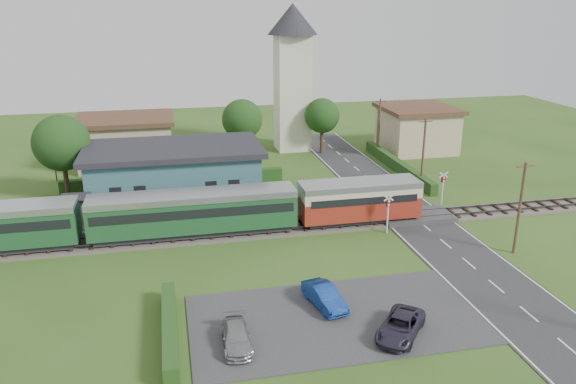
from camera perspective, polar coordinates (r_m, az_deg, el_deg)
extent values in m
plane|color=#2D4C19|center=(44.62, 2.13, -4.66)|extent=(120.00, 120.00, 0.00)
cube|color=#4C443D|center=(46.36, 1.52, -3.59)|extent=(76.00, 3.20, 0.20)
cube|color=#3F3F47|center=(45.60, 1.73, -3.56)|extent=(76.00, 0.08, 0.15)
cube|color=#3F3F47|center=(46.89, 1.31, -2.90)|extent=(76.00, 0.08, 0.15)
cube|color=#28282B|center=(47.93, 13.81, -3.48)|extent=(6.00, 70.00, 0.05)
cube|color=#333335|center=(33.97, 4.77, -12.70)|extent=(17.00, 9.00, 0.08)
cube|color=#333335|center=(49.52, 12.84, -2.42)|extent=(6.20, 3.40, 0.45)
cube|color=gray|center=(48.11, -11.08, -2.94)|extent=(30.00, 3.00, 0.45)
cube|color=beige|center=(48.21, -20.72, -1.98)|extent=(2.00, 2.00, 2.40)
cube|color=#232328|center=(47.80, -20.89, -0.55)|extent=(2.30, 2.30, 0.15)
cube|color=#376879|center=(52.88, -11.42, 1.54)|extent=(15.00, 8.00, 4.80)
cube|color=#232328|center=(52.17, -11.61, 4.32)|extent=(16.00, 9.00, 0.50)
cube|color=#232328|center=(49.54, -11.21, -1.22)|extent=(1.20, 0.12, 2.20)
cube|color=black|center=(49.34, -17.11, -0.19)|extent=(1.00, 0.12, 1.20)
cube|color=black|center=(49.19, -14.79, -0.03)|extent=(1.00, 0.12, 1.20)
cube|color=black|center=(49.23, -7.82, 0.45)|extent=(1.00, 0.12, 1.20)
cube|color=black|center=(49.41, -5.51, 0.61)|extent=(1.00, 0.12, 1.20)
cube|color=#232328|center=(47.49, 7.18, -2.54)|extent=(9.00, 2.20, 0.50)
cube|color=maroon|center=(47.14, 7.23, -1.41)|extent=(10.00, 2.80, 1.80)
cube|color=beige|center=(46.72, 7.29, 0.03)|extent=(10.00, 2.82, 0.90)
cube|color=black|center=(46.84, 7.27, -0.37)|extent=(9.00, 2.88, 0.60)
cube|color=#9B9FA7|center=(46.52, 7.32, 0.79)|extent=(10.00, 2.90, 0.45)
cube|color=#232328|center=(45.03, -9.43, -3.87)|extent=(15.20, 2.20, 0.50)
cube|color=#1B4A26|center=(44.48, -9.53, -2.09)|extent=(16.00, 2.80, 2.60)
cube|color=black|center=(44.34, -9.56, -1.61)|extent=(15.40, 2.86, 0.70)
cube|color=#9B9FA7|center=(44.00, -9.63, -0.39)|extent=(16.00, 2.90, 0.50)
cube|color=beige|center=(70.15, 0.45, 9.98)|extent=(4.00, 4.00, 14.00)
cone|color=#232328|center=(69.35, 0.47, 17.18)|extent=(6.00, 6.00, 3.60)
cube|color=tan|center=(66.54, -16.07, 4.81)|extent=(10.00, 8.00, 5.00)
cube|color=#472D1E|center=(65.96, -16.28, 7.12)|extent=(10.80, 8.80, 0.50)
cube|color=tan|center=(72.11, 12.94, 6.11)|extent=(8.00, 8.00, 5.00)
cube|color=#472D1E|center=(71.58, 13.10, 8.25)|extent=(8.80, 8.80, 0.50)
cube|color=#193814|center=(32.50, -11.92, -13.51)|extent=(0.80, 9.00, 1.20)
cube|color=#193814|center=(63.16, 11.06, 2.68)|extent=(0.80, 18.00, 1.20)
cube|color=#193814|center=(57.69, -11.43, 1.17)|extent=(22.00, 0.80, 1.30)
cylinder|color=#332316|center=(56.67, -21.63, 1.37)|extent=(0.44, 0.44, 4.12)
sphere|color=#143311|center=(55.84, -22.03, 4.64)|extent=(5.20, 5.20, 5.20)
cylinder|color=#332316|center=(65.11, -4.62, 4.67)|extent=(0.44, 0.44, 3.85)
sphere|color=#143311|center=(64.42, -4.69, 7.35)|extent=(4.60, 4.60, 4.60)
cylinder|color=#332316|center=(69.03, 3.43, 5.39)|extent=(0.44, 0.44, 3.58)
sphere|color=#143311|center=(68.42, 3.48, 7.75)|extent=(4.20, 4.20, 4.20)
cylinder|color=#473321|center=(43.99, 22.47, -1.59)|extent=(0.22, 0.22, 7.00)
cube|color=#473321|center=(43.06, 22.99, 2.41)|extent=(1.40, 0.10, 0.10)
cylinder|color=#473321|center=(57.15, 13.57, 3.83)|extent=(0.22, 0.22, 7.00)
cube|color=#473321|center=(56.44, 13.82, 6.96)|extent=(1.40, 0.10, 0.10)
cylinder|color=#473321|center=(67.83, 9.23, 6.43)|extent=(0.22, 0.22, 7.00)
cube|color=#473321|center=(67.23, 9.38, 9.09)|extent=(1.40, 0.10, 0.10)
cylinder|color=silver|center=(45.63, 10.09, -2.37)|extent=(0.12, 0.12, 3.00)
cube|color=#232328|center=(45.25, 10.17, -1.07)|extent=(0.35, 0.18, 0.55)
sphere|color=#FF190C|center=(45.09, 10.24, -0.95)|extent=(0.14, 0.14, 0.14)
sphere|color=#FF190C|center=(45.19, 10.22, -1.30)|extent=(0.14, 0.14, 0.14)
cube|color=silver|center=(45.11, 10.20, -0.60)|extent=(0.84, 0.05, 0.55)
cube|color=silver|center=(45.11, 10.20, -0.60)|extent=(0.84, 0.05, 0.55)
cylinder|color=silver|center=(52.67, 15.41, 0.13)|extent=(0.12, 0.12, 3.00)
cube|color=#232328|center=(52.34, 15.51, 1.27)|extent=(0.35, 0.18, 0.55)
sphere|color=#FF190C|center=(52.20, 15.59, 1.39)|extent=(0.14, 0.14, 0.14)
sphere|color=#FF190C|center=(52.29, 15.56, 1.07)|extent=(0.14, 0.14, 0.14)
cube|color=silver|center=(52.23, 15.55, 1.69)|extent=(0.84, 0.05, 0.55)
cube|color=silver|center=(52.23, 15.55, 1.69)|extent=(0.84, 0.05, 0.55)
cylinder|color=#3F3F47|center=(62.61, -22.69, 3.22)|extent=(0.14, 0.14, 5.00)
sphere|color=orange|center=(62.05, -22.98, 5.44)|extent=(0.30, 0.30, 0.30)
cylinder|color=#3F3F47|center=(73.23, 9.10, 6.54)|extent=(0.14, 0.14, 5.00)
sphere|color=orange|center=(72.75, 9.20, 8.46)|extent=(0.30, 0.30, 0.30)
imported|color=navy|center=(57.29, 9.40, 1.17)|extent=(3.59, 1.54, 1.21)
imported|color=navy|center=(34.84, 3.72, -10.51)|extent=(2.17, 4.08, 1.28)
imported|color=gray|center=(31.32, -5.26, -14.45)|extent=(1.63, 3.75, 1.08)
imported|color=#2B2839|center=(32.61, 11.35, -13.21)|extent=(4.20, 4.50, 1.18)
imported|color=gray|center=(48.59, -2.41, -0.90)|extent=(0.79, 0.64, 1.87)
imported|color=gray|center=(47.08, -15.98, -2.31)|extent=(0.88, 1.03, 1.87)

